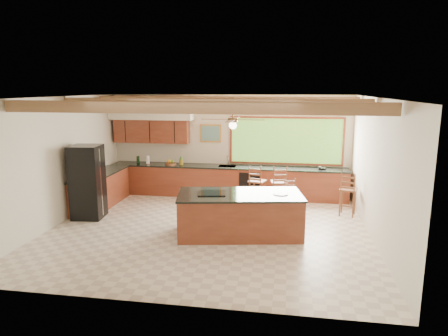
# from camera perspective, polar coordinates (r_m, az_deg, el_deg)

# --- Properties ---
(ground) EXTENTS (7.20, 7.20, 0.00)m
(ground) POSITION_cam_1_polar(r_m,az_deg,el_deg) (9.28, -2.32, -8.79)
(ground) COLOR beige
(ground) RESTS_ON ground
(room_shell) EXTENTS (7.27, 6.54, 3.02)m
(room_shell) POSITION_cam_1_polar(r_m,az_deg,el_deg) (9.43, -2.65, 5.38)
(room_shell) COLOR beige
(room_shell) RESTS_ON ground
(counter_run) EXTENTS (7.12, 3.10, 1.22)m
(counter_run) POSITION_cam_1_polar(r_m,az_deg,el_deg) (11.67, -3.82, -2.17)
(counter_run) COLOR brown
(counter_run) RESTS_ON ground
(island) EXTENTS (2.86, 1.71, 0.96)m
(island) POSITION_cam_1_polar(r_m,az_deg,el_deg) (8.85, 2.26, -6.59)
(island) COLOR brown
(island) RESTS_ON ground
(refrigerator) EXTENTS (0.78, 0.76, 1.83)m
(refrigerator) POSITION_cam_1_polar(r_m,az_deg,el_deg) (10.43, -18.93, -1.90)
(refrigerator) COLOR black
(refrigerator) RESTS_ON ground
(bar_stool_a) EXTENTS (0.52, 0.52, 1.16)m
(bar_stool_a) POSITION_cam_1_polar(r_m,az_deg,el_deg) (10.86, 4.78, -2.02)
(bar_stool_a) COLOR brown
(bar_stool_a) RESTS_ON ground
(bar_stool_b) EXTENTS (0.48, 0.48, 1.17)m
(bar_stool_b) POSITION_cam_1_polar(r_m,az_deg,el_deg) (10.76, 7.83, -2.16)
(bar_stool_b) COLOR brown
(bar_stool_b) RESTS_ON ground
(bar_stool_c) EXTENTS (0.36, 0.36, 0.95)m
(bar_stool_c) POSITION_cam_1_polar(r_m,az_deg,el_deg) (10.42, 9.30, -3.40)
(bar_stool_c) COLOR brown
(bar_stool_c) RESTS_ON ground
(bar_stool_d) EXTENTS (0.50, 0.50, 1.13)m
(bar_stool_d) POSITION_cam_1_polar(r_m,az_deg,el_deg) (10.50, 17.38, -3.09)
(bar_stool_d) COLOR brown
(bar_stool_d) RESTS_ON ground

